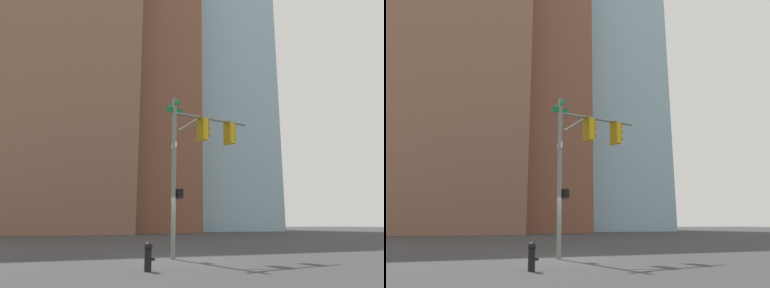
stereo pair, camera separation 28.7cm
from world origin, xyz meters
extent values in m
plane|color=#38383A|center=(0.00, 0.00, 0.00)|extent=(200.00, 200.00, 0.00)
cylinder|color=slate|center=(-0.34, 0.01, 3.45)|extent=(0.19, 0.19, 6.90)
cylinder|color=slate|center=(1.59, 0.40, 6.23)|extent=(3.89, 0.89, 0.12)
cylinder|color=slate|center=(0.35, 0.15, 5.78)|extent=(1.03, 0.28, 0.75)
cube|color=#0F6B33|center=(-0.34, 0.01, 6.65)|extent=(0.21, 0.93, 0.24)
cube|color=#0F6B33|center=(-0.34, 0.01, 6.35)|extent=(0.81, 0.19, 0.24)
cube|color=white|center=(-0.34, 0.01, 4.75)|extent=(0.12, 0.45, 0.24)
cube|color=gold|center=(1.14, 0.31, 5.67)|extent=(0.40, 0.40, 1.00)
cube|color=#7D640C|center=(0.96, 0.27, 5.67)|extent=(0.15, 0.54, 1.16)
sphere|color=red|center=(1.34, 0.35, 5.97)|extent=(0.20, 0.20, 0.20)
cylinder|color=gold|center=(1.41, 0.36, 6.06)|extent=(0.08, 0.23, 0.23)
sphere|color=#4C330A|center=(1.34, 0.35, 5.67)|extent=(0.20, 0.20, 0.20)
cylinder|color=gold|center=(1.41, 0.36, 5.76)|extent=(0.08, 0.23, 0.23)
sphere|color=#0A3819|center=(1.34, 0.35, 5.37)|extent=(0.20, 0.20, 0.20)
cylinder|color=gold|center=(1.41, 0.36, 5.46)|extent=(0.08, 0.23, 0.23)
cube|color=gold|center=(2.63, 0.60, 5.67)|extent=(0.40, 0.40, 1.00)
cube|color=#7D640C|center=(2.44, 0.57, 5.67)|extent=(0.15, 0.54, 1.16)
sphere|color=red|center=(2.83, 0.64, 5.97)|extent=(0.20, 0.20, 0.20)
cylinder|color=gold|center=(2.89, 0.66, 6.06)|extent=(0.08, 0.23, 0.23)
sphere|color=#4C330A|center=(2.83, 0.64, 5.67)|extent=(0.20, 0.20, 0.20)
cylinder|color=gold|center=(2.89, 0.66, 5.76)|extent=(0.08, 0.23, 0.23)
sphere|color=#0A3819|center=(2.83, 0.64, 5.37)|extent=(0.20, 0.20, 0.20)
cylinder|color=gold|center=(2.89, 0.66, 5.46)|extent=(0.08, 0.23, 0.23)
cube|color=black|center=(-0.10, 0.06, 2.66)|extent=(0.32, 0.40, 0.40)
cube|color=#EA5914|center=(0.03, 0.09, 2.66)|extent=(0.07, 0.25, 0.28)
cylinder|color=black|center=(-2.07, -3.28, 0.33)|extent=(0.22, 0.22, 0.65)
sphere|color=black|center=(-2.07, -3.28, 0.74)|extent=(0.26, 0.26, 0.26)
cylinder|color=black|center=(-1.91, -3.28, 0.36)|extent=(0.10, 0.09, 0.09)
cube|color=#845B47|center=(-7.54, 39.94, 20.40)|extent=(21.71, 20.45, 40.80)
cube|color=brown|center=(4.55, 42.69, 23.02)|extent=(18.47, 17.24, 46.03)
cube|color=#8CB2C6|center=(16.51, 54.30, 37.51)|extent=(29.06, 29.99, 75.02)
camera|label=1|loc=(-4.43, -14.37, 1.45)|focal=32.83mm
camera|label=2|loc=(-4.16, -14.46, 1.45)|focal=32.83mm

